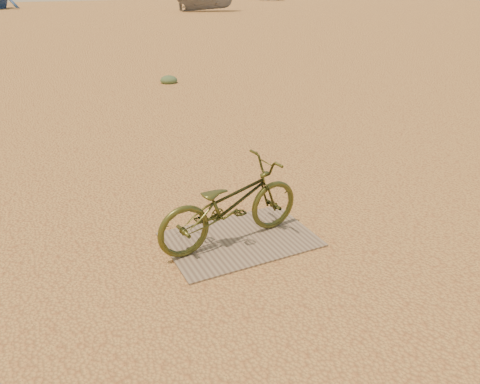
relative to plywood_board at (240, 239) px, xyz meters
name	(u,v)px	position (x,y,z in m)	size (l,w,h in m)	color
ground	(284,258)	(0.26, -0.55, -0.01)	(120.00, 120.00, 0.00)	tan
plywood_board	(240,239)	(0.00, 0.00, 0.00)	(1.67, 1.12, 0.02)	#817159
bicycle	(230,204)	(-0.11, 0.01, 0.47)	(0.61, 1.76, 0.93)	#42461B
kale_b	(169,83)	(2.03, 8.71, -0.01)	(0.48, 0.48, 0.26)	#597048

